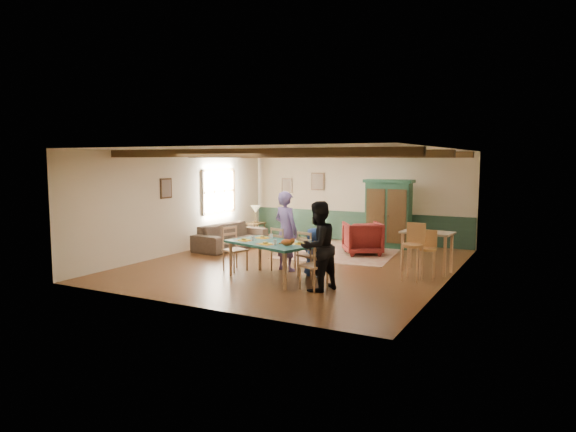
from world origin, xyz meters
The scene contains 35 objects.
floor centered at (0.00, 0.00, 0.00)m, with size 8.00×8.00×0.00m, color #4B2A15.
wall_back centered at (0.00, 4.00, 1.35)m, with size 7.00×0.02×2.70m, color beige.
wall_left centered at (-3.50, 0.00, 1.35)m, with size 0.02×8.00×2.70m, color beige.
wall_right centered at (3.50, 0.00, 1.35)m, with size 0.02×8.00×2.70m, color beige.
ceiling centered at (0.00, 0.00, 2.70)m, with size 7.00×8.00×0.02m, color silver.
wainscot_back centered at (0.00, 3.98, 0.45)m, with size 6.95×0.03×0.90m, color #1D3627.
ceiling_beam_front centered at (0.00, -2.30, 2.61)m, with size 6.95×0.16×0.16m, color black.
ceiling_beam_mid centered at (0.00, 0.40, 2.61)m, with size 6.95×0.16×0.16m, color black.
ceiling_beam_back centered at (0.00, 3.00, 2.61)m, with size 6.95×0.16×0.16m, color black.
window_left centered at (-3.47, 1.70, 1.55)m, with size 0.06×1.60×1.30m, color white, non-canonical shape.
picture_left_wall centered at (-3.47, -0.60, 1.75)m, with size 0.04×0.42×0.52m, color gray, non-canonical shape.
picture_back_a centered at (-1.30, 3.97, 1.80)m, with size 0.45×0.04×0.55m, color gray, non-canonical shape.
picture_back_b centered at (-2.40, 3.97, 1.65)m, with size 0.38×0.04×0.48m, color gray, non-canonical shape.
dining_table centered at (0.22, -1.64, 0.39)m, with size 1.86×1.04×0.78m, color #1C5A54, non-canonical shape.
dining_chair_far_left centered at (0.05, -0.80, 0.49)m, with size 0.43×0.46×0.98m, color #A97A54, non-canonical shape.
dining_chair_far_right centered at (0.84, -1.05, 0.49)m, with size 0.43×0.46×0.98m, color #A97A54, non-canonical shape.
dining_chair_end_left centered at (-0.91, -1.28, 0.49)m, with size 0.43×0.46×0.98m, color #A97A54, non-canonical shape.
dining_chair_end_right centered at (1.36, -2.00, 0.49)m, with size 0.43×0.46×0.98m, color #A97A54, non-canonical shape.
person_man centered at (0.08, -0.72, 0.89)m, with size 0.65×0.43×1.79m, color #7961A6.
person_woman centered at (1.46, -2.03, 0.85)m, with size 0.83×0.65×1.71m, color black.
person_child centered at (0.87, -0.97, 0.52)m, with size 0.51×0.33×1.04m, color navy.
cat centered at (0.73, -1.91, 0.87)m, with size 0.37×0.14×0.19m, color #CF5B24, non-canonical shape.
place_setting_near_left centered at (-0.40, -1.71, 0.83)m, with size 0.41×0.31×0.11m, color yellow, non-canonical shape.
place_setting_near_center centered at (0.24, -1.92, 0.83)m, with size 0.41×0.31×0.11m, color yellow, non-canonical shape.
place_setting_far_left centered at (-0.24, -1.22, 0.83)m, with size 0.41×0.31×0.11m, color yellow, non-canonical shape.
place_setting_far_right centered at (0.84, -1.56, 0.83)m, with size 0.41×0.31×0.11m, color yellow, non-canonical shape.
area_rug centered at (0.29, 2.11, 0.01)m, with size 2.88×3.42×0.01m, color tan.
armoire centered at (1.21, 3.30, 0.96)m, with size 1.37×0.55×1.93m, color #153624.
armchair centered at (0.93, 1.95, 0.43)m, with size 0.92×0.95×0.86m, color #4C0F11.
sofa centered at (-2.65, 1.11, 0.34)m, with size 2.35×0.92×0.69m, color #3E3127.
end_table centered at (-2.72, 2.55, 0.28)m, with size 0.46×0.46×0.57m, color black, non-canonical shape.
table_lamp centered at (-2.72, 2.55, 0.83)m, with size 0.29×0.29×0.52m, color #CBC083, non-canonical shape.
counter_table centered at (2.91, 0.58, 0.45)m, with size 1.09×0.63×0.91m, color tan, non-canonical shape.
bar_stool_left centered at (2.83, -0.38, 0.59)m, with size 0.42×0.46×1.18m, color #B27A45, non-canonical shape.
bar_stool_right centered at (3.07, -0.05, 0.50)m, with size 0.36×0.39×1.01m, color #B27A45, non-canonical shape.
Camera 1 is at (5.42, -10.73, 2.47)m, focal length 32.00 mm.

